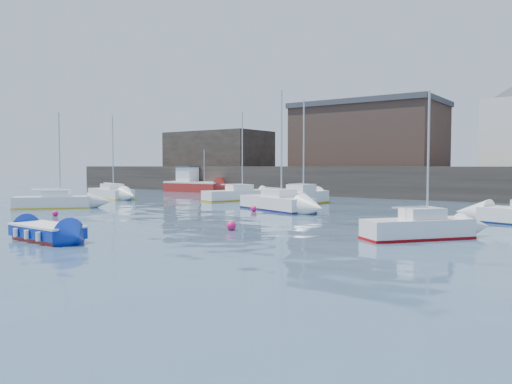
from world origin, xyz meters
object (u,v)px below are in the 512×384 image
Objects in this scene: buoy_far at (254,211)px; sailboat_a at (53,202)px; sailboat_c at (418,228)px; sailboat_f at (300,197)px; buoy_mid at (231,230)px; sailboat_h at (237,195)px; sailboat_e at (111,193)px; fishing_boat at (193,184)px; buoy_near at (55,216)px; sailboat_b at (276,202)px; blue_dinghy at (47,232)px.

sailboat_a is at bearing -154.40° from buoy_far.
sailboat_f is (-13.47, 13.10, 0.11)m from sailboat_c.
sailboat_a reaches higher than buoy_mid.
buoy_mid is at bearing -53.00° from sailboat_h.
sailboat_e reaches higher than buoy_far.
sailboat_a is at bearing -71.75° from fishing_boat.
fishing_boat is 29.14m from buoy_near.
sailboat_b is at bearing -3.99° from sailboat_e.
fishing_boat is 26.66m from buoy_far.
blue_dinghy is 0.53× the size of sailboat_a.
sailboat_h is at bearing 133.71° from buoy_far.
fishing_boat is at bearing 146.00° from sailboat_c.
sailboat_e is 16.60m from buoy_near.
sailboat_a reaches higher than sailboat_c.
fishing_boat is 19.00× the size of buoy_far.
fishing_boat is 21.42× the size of buoy_near.
buoy_far reaches higher than buoy_near.
sailboat_b reaches higher than fishing_boat.
buoy_near is at bearing -31.35° from sailboat_a.
fishing_boat is 15.98m from sailboat_h.
sailboat_a is 14.70m from buoy_far.
sailboat_f reaches higher than sailboat_e.
sailboat_h is 17.12× the size of buoy_mid.
sailboat_c is (26.19, 0.20, -0.01)m from sailboat_a.
sailboat_h reaches higher than buoy_mid.
sailboat_e is 21.84× the size of buoy_near.
sailboat_h is (-6.95, 0.89, -0.07)m from sailboat_f.
fishing_boat is 40.73m from sailboat_c.
buoy_far is at bearing -85.58° from sailboat_f.
blue_dinghy is at bearing -56.07° from fishing_boat.
sailboat_b reaches higher than sailboat_h.
sailboat_f reaches higher than sailboat_c.
blue_dinghy is 22.50m from sailboat_f.
blue_dinghy is 15.54m from buoy_far.
fishing_boat is at bearing 154.51° from sailboat_f.
buoy_mid is 9.77m from buoy_far.
blue_dinghy is 0.59× the size of sailboat_c.
sailboat_c is 18.79m from sailboat_f.
buoy_mid is at bearing -26.14° from sailboat_e.
buoy_mid is (12.31, -16.34, -0.51)m from sailboat_h.
fishing_boat is 0.98× the size of sailboat_e.
sailboat_b is 20.37× the size of buoy_far.
sailboat_f reaches higher than blue_dinghy.
sailboat_f reaches higher than buoy_near.
blue_dinghy reaches higher than buoy_near.
fishing_boat is 35.91m from buoy_mid.
sailboat_a is 19.36× the size of buoy_near.
sailboat_h is at bearing 22.83° from sailboat_e.
buoy_far is at bearing -38.58° from fishing_boat.
blue_dinghy is at bearing -142.39° from sailboat_c.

